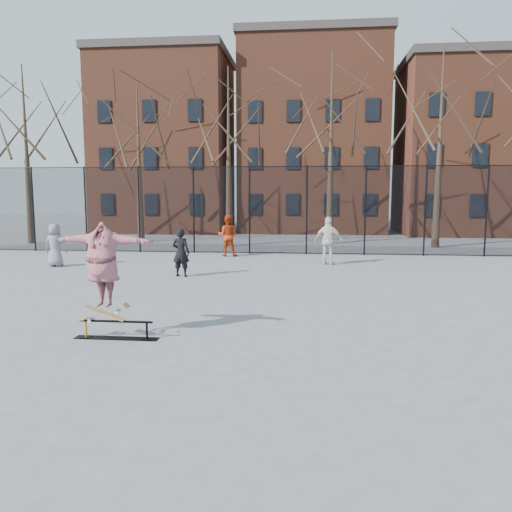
# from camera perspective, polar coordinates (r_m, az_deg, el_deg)

# --- Properties ---
(ground) EXTENTS (100.00, 100.00, 0.00)m
(ground) POSITION_cam_1_polar(r_m,az_deg,el_deg) (10.15, -1.37, -8.87)
(ground) COLOR slate
(skate_rail) EXTENTS (1.65, 0.25, 0.36)m
(skate_rail) POSITION_cam_1_polar(r_m,az_deg,el_deg) (10.17, -15.67, -8.29)
(skate_rail) COLOR black
(skate_rail) RESTS_ON ground
(skateboard) EXTENTS (0.90, 0.21, 0.11)m
(skateboard) POSITION_cam_1_polar(r_m,az_deg,el_deg) (10.18, -16.90, -6.71)
(skateboard) COLOR #A37241
(skateboard) RESTS_ON skate_rail
(skater) EXTENTS (2.05, 0.72, 1.64)m
(skater) POSITION_cam_1_polar(r_m,az_deg,el_deg) (10.01, -17.09, -1.86)
(skater) COLOR #3E3689
(skater) RESTS_ON skateboard
(bystander_grey) EXTENTS (0.83, 0.56, 1.65)m
(bystander_grey) POSITION_cam_1_polar(r_m,az_deg,el_deg) (20.43, -21.97, 1.17)
(bystander_grey) COLOR slate
(bystander_grey) RESTS_ON ground
(bystander_black) EXTENTS (0.63, 0.45, 1.62)m
(bystander_black) POSITION_cam_1_polar(r_m,az_deg,el_deg) (16.90, -8.57, 0.39)
(bystander_black) COLOR black
(bystander_black) RESTS_ON ground
(bystander_red) EXTENTS (0.91, 0.72, 1.84)m
(bystander_red) POSITION_cam_1_polar(r_m,az_deg,el_deg) (22.03, -3.25, 2.36)
(bystander_red) COLOR #A42F0E
(bystander_red) RESTS_ON ground
(bystander_white) EXTENTS (1.16, 0.66, 1.87)m
(bystander_white) POSITION_cam_1_polar(r_m,az_deg,el_deg) (19.62, 8.29, 1.73)
(bystander_white) COLOR silver
(bystander_white) RESTS_ON ground
(fence) EXTENTS (34.03, 0.07, 4.00)m
(fence) POSITION_cam_1_polar(r_m,az_deg,el_deg) (22.72, 2.74, 5.39)
(fence) COLOR black
(fence) RESTS_ON ground
(tree_row) EXTENTS (33.66, 7.46, 10.67)m
(tree_row) POSITION_cam_1_polar(r_m,az_deg,el_deg) (27.24, 2.80, 16.91)
(tree_row) COLOR black
(tree_row) RESTS_ON ground
(rowhouses) EXTENTS (29.00, 7.00, 13.00)m
(rowhouses) POSITION_cam_1_polar(r_m,az_deg,el_deg) (35.82, 5.17, 12.51)
(rowhouses) COLOR brown
(rowhouses) RESTS_ON ground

